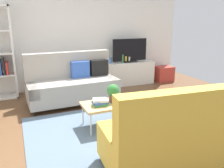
{
  "coord_description": "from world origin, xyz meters",
  "views": [
    {
      "loc": [
        -1.34,
        -3.39,
        1.81
      ],
      "look_at": [
        0.26,
        0.47,
        0.65
      ],
      "focal_mm": 37.94,
      "sensor_mm": 36.0,
      "label": 1
    }
  ],
  "objects_px": {
    "tv_console": "(129,73)",
    "vase_1": "(116,60)",
    "couch_green": "(181,134)",
    "coffee_table": "(114,104)",
    "bottle_1": "(126,59)",
    "bottle_2": "(129,59)",
    "tv": "(130,51)",
    "vase_0": "(109,60)",
    "bottle_0": "(123,59)",
    "couch_beige": "(73,83)",
    "table_book_0": "(100,104)",
    "storage_trunk": "(164,74)",
    "potted_plant": "(113,92)"
  },
  "relations": [
    {
      "from": "potted_plant",
      "to": "bottle_2",
      "type": "xyz_separation_m",
      "value": [
        1.43,
        2.25,
        0.12
      ]
    },
    {
      "from": "couch_beige",
      "to": "table_book_0",
      "type": "relative_size",
      "value": 8.06
    },
    {
      "from": "table_book_0",
      "to": "vase_0",
      "type": "height_order",
      "value": "vase_0"
    },
    {
      "from": "vase_0",
      "to": "bottle_2",
      "type": "relative_size",
      "value": 0.98
    },
    {
      "from": "table_book_0",
      "to": "bottle_1",
      "type": "xyz_separation_m",
      "value": [
        1.59,
        2.34,
        0.29
      ]
    },
    {
      "from": "tv",
      "to": "vase_1",
      "type": "height_order",
      "value": "tv"
    },
    {
      "from": "couch_green",
      "to": "tv_console",
      "type": "distance_m",
      "value": 3.94
    },
    {
      "from": "vase_0",
      "to": "storage_trunk",
      "type": "bearing_deg",
      "value": -5.1
    },
    {
      "from": "couch_green",
      "to": "vase_0",
      "type": "bearing_deg",
      "value": 85.63
    },
    {
      "from": "coffee_table",
      "to": "vase_0",
      "type": "xyz_separation_m",
      "value": [
        0.87,
        2.39,
        0.32
      ]
    },
    {
      "from": "couch_beige",
      "to": "table_book_0",
      "type": "height_order",
      "value": "couch_beige"
    },
    {
      "from": "coffee_table",
      "to": "bottle_0",
      "type": "distance_m",
      "value": 2.63
    },
    {
      "from": "vase_0",
      "to": "bottle_0",
      "type": "bearing_deg",
      "value": -14.05
    },
    {
      "from": "tv_console",
      "to": "storage_trunk",
      "type": "height_order",
      "value": "tv_console"
    },
    {
      "from": "couch_beige",
      "to": "tv",
      "type": "relative_size",
      "value": 1.93
    },
    {
      "from": "couch_beige",
      "to": "storage_trunk",
      "type": "relative_size",
      "value": 3.72
    },
    {
      "from": "tv_console",
      "to": "potted_plant",
      "type": "relative_size",
      "value": 4.5
    },
    {
      "from": "couch_beige",
      "to": "bottle_2",
      "type": "relative_size",
      "value": 12.8
    },
    {
      "from": "tv",
      "to": "bottle_1",
      "type": "bearing_deg",
      "value": -171.04
    },
    {
      "from": "bottle_2",
      "to": "coffee_table",
      "type": "bearing_deg",
      "value": -121.74
    },
    {
      "from": "vase_0",
      "to": "bottle_0",
      "type": "height_order",
      "value": "bottle_0"
    },
    {
      "from": "tv",
      "to": "storage_trunk",
      "type": "bearing_deg",
      "value": -4.16
    },
    {
      "from": "couch_green",
      "to": "storage_trunk",
      "type": "bearing_deg",
      "value": 62.64
    },
    {
      "from": "bottle_0",
      "to": "vase_0",
      "type": "bearing_deg",
      "value": 165.95
    },
    {
      "from": "tv",
      "to": "storage_trunk",
      "type": "relative_size",
      "value": 1.92
    },
    {
      "from": "coffee_table",
      "to": "tv_console",
      "type": "height_order",
      "value": "tv_console"
    },
    {
      "from": "tv",
      "to": "couch_beige",
      "type": "bearing_deg",
      "value": -153.78
    },
    {
      "from": "table_book_0",
      "to": "bottle_0",
      "type": "height_order",
      "value": "bottle_0"
    },
    {
      "from": "coffee_table",
      "to": "vase_1",
      "type": "xyz_separation_m",
      "value": [
        1.06,
        2.39,
        0.32
      ]
    },
    {
      "from": "tv",
      "to": "storage_trunk",
      "type": "xyz_separation_m",
      "value": [
        1.1,
        -0.08,
        -0.73
      ]
    },
    {
      "from": "coffee_table",
      "to": "tv",
      "type": "distance_m",
      "value": 2.79
    },
    {
      "from": "couch_green",
      "to": "tv",
      "type": "distance_m",
      "value": 3.96
    },
    {
      "from": "couch_beige",
      "to": "table_book_0",
      "type": "bearing_deg",
      "value": 92.12
    },
    {
      "from": "storage_trunk",
      "to": "bottle_1",
      "type": "distance_m",
      "value": 1.33
    },
    {
      "from": "couch_green",
      "to": "bottle_1",
      "type": "bearing_deg",
      "value": 78.78
    },
    {
      "from": "couch_green",
      "to": "potted_plant",
      "type": "relative_size",
      "value": 6.3
    },
    {
      "from": "coffee_table",
      "to": "bottle_2",
      "type": "xyz_separation_m",
      "value": [
        1.43,
        2.3,
        0.32
      ]
    },
    {
      "from": "coffee_table",
      "to": "bottle_2",
      "type": "height_order",
      "value": "bottle_2"
    },
    {
      "from": "coffee_table",
      "to": "table_book_0",
      "type": "bearing_deg",
      "value": -172.67
    },
    {
      "from": "coffee_table",
      "to": "bottle_1",
      "type": "relative_size",
      "value": 6.41
    },
    {
      "from": "couch_beige",
      "to": "table_book_0",
      "type": "distance_m",
      "value": 1.46
    },
    {
      "from": "couch_green",
      "to": "table_book_0",
      "type": "bearing_deg",
      "value": 115.96
    },
    {
      "from": "tv_console",
      "to": "table_book_0",
      "type": "xyz_separation_m",
      "value": [
        -1.72,
        -2.38,
        0.12
      ]
    },
    {
      "from": "tv_console",
      "to": "vase_1",
      "type": "distance_m",
      "value": 0.55
    },
    {
      "from": "table_book_0",
      "to": "bottle_2",
      "type": "bearing_deg",
      "value": 54.06
    },
    {
      "from": "vase_0",
      "to": "vase_1",
      "type": "bearing_deg",
      "value": 0.0
    },
    {
      "from": "coffee_table",
      "to": "potted_plant",
      "type": "bearing_deg",
      "value": 94.6
    },
    {
      "from": "potted_plant",
      "to": "table_book_0",
      "type": "relative_size",
      "value": 1.3
    },
    {
      "from": "bottle_0",
      "to": "bottle_2",
      "type": "bearing_deg",
      "value": 0.0
    },
    {
      "from": "bottle_2",
      "to": "tv",
      "type": "bearing_deg",
      "value": 43.66
    }
  ]
}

